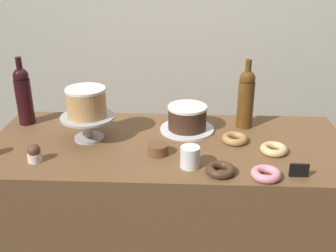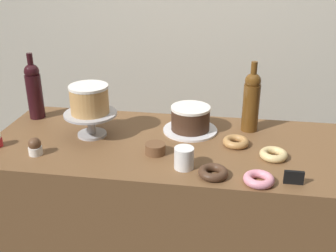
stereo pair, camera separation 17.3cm
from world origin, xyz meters
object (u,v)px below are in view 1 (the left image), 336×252
Objects in this scene: donut_maple at (235,139)px; donut_pink at (266,174)px; cake_stand_pedestal at (88,123)px; white_layer_cake at (86,102)px; wine_bottle_amber at (246,98)px; donut_chocolate at (220,170)px; coffee_cup_ceramic at (190,157)px; price_sign_chalkboard at (299,170)px; wine_bottle_dark_red at (24,95)px; cookie_stack at (158,149)px; chocolate_round_cake at (187,117)px; cupcake_chocolate at (34,153)px; donut_glazed at (274,149)px.

donut_maple is 0.31m from donut_pink.
white_layer_cake reaches higher than cake_stand_pedestal.
wine_bottle_amber is 0.49m from donut_chocolate.
price_sign_chalkboard is at bearing -7.72° from coffee_cup_ceramic.
cookie_stack is at bearing -24.19° from wine_bottle_dark_red.
cake_stand_pedestal is 0.45m from chocolate_round_cake.
cupcake_chocolate is 0.90m from donut_pink.
price_sign_chalkboard is at bearing -44.03° from chocolate_round_cake.
chocolate_round_cake is 0.51m from donut_pink.
coffee_cup_ceramic is at bearing 157.97° from donut_chocolate.
donut_chocolate is at bearing -26.28° from cake_stand_pedestal.
wine_bottle_dark_red is 2.91× the size of donut_pink.
donut_maple is (0.64, -0.00, -0.16)m from white_layer_cake.
wine_bottle_dark_red reaches higher than donut_maple.
price_sign_chalkboard reaches higher than donut_chocolate.
cookie_stack reaches higher than donut_chocolate.
cake_stand_pedestal is 0.10m from white_layer_cake.
donut_glazed is at bearing 7.10° from cupcake_chocolate.
donut_chocolate is (-0.08, -0.28, 0.00)m from donut_maple.
price_sign_chalkboard is 0.41m from coffee_cup_ceramic.
chocolate_round_cake is at bearing -3.54° from wine_bottle_dark_red.
chocolate_round_cake reaches higher than donut_pink.
wine_bottle_dark_red is at bearing 176.46° from chocolate_round_cake.
wine_bottle_dark_red is 1.28m from price_sign_chalkboard.
price_sign_chalkboard is (0.29, -0.01, 0.01)m from donut_chocolate.
cookie_stack is (-0.12, -0.25, -0.04)m from chocolate_round_cake.
cupcake_chocolate reaches higher than price_sign_chalkboard.
cake_stand_pedestal is 0.63m from donut_chocolate.
cookie_stack is at bearing -22.48° from cake_stand_pedestal.
cake_stand_pedestal reaches higher than donut_chocolate.
cookie_stack is (0.66, -0.29, -0.12)m from wine_bottle_dark_red.
donut_pink is (0.73, -0.30, -0.06)m from cake_stand_pedestal.
price_sign_chalkboard is (0.85, -0.29, -0.15)m from white_layer_cake.
wine_bottle_amber is 4.65× the size of price_sign_chalkboard.
white_layer_cake reaches higher than price_sign_chalkboard.
donut_glazed is 1.60× the size of price_sign_chalkboard.
coffee_cup_ceramic is (0.61, -0.02, 0.01)m from cupcake_chocolate.
wine_bottle_amber reaches higher than cookie_stack.
donut_glazed is at bearing -6.84° from white_layer_cake.
coffee_cup_ceramic is at bearing -87.92° from chocolate_round_cake.
donut_maple is at bearing -0.15° from cake_stand_pedestal.
white_layer_cake is 0.31m from cupcake_chocolate.
donut_maple is at bearing -29.41° from chocolate_round_cake.
donut_maple is 1.00× the size of donut_glazed.
wine_bottle_dark_red is at bearing 159.30° from price_sign_chalkboard.
cupcake_chocolate is (0.17, -0.38, -0.11)m from wine_bottle_dark_red.
cupcake_chocolate reaches higher than donut_pink.
coffee_cup_ceramic is (0.45, -0.23, -0.03)m from cake_stand_pedestal.
cake_stand_pedestal is 0.72× the size of wine_bottle_amber.
donut_maple and donut_glazed have the same top height.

